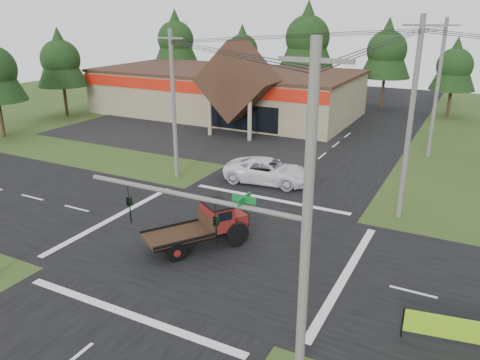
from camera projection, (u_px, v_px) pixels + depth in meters
The scene contains 19 objects.
ground at pixel (216, 243), 24.76m from camera, with size 120.00×120.00×0.00m, color #2D4017.
road_ns at pixel (215, 243), 24.76m from camera, with size 12.00×120.00×0.02m, color black.
road_ew at pixel (215, 243), 24.76m from camera, with size 120.00×12.00×0.02m, color black.
parking_apron at pixel (190, 135), 46.70m from camera, with size 28.00×14.00×0.02m, color black.
cvs_building at pixel (227, 91), 55.33m from camera, with size 30.40×18.20×9.19m.
traffic_signal_mast at pixel (253, 256), 14.48m from camera, with size 8.12×0.24×7.00m.
utility_pole_nr at pixel (306, 231), 13.34m from camera, with size 2.00×0.30×11.00m.
utility_pole_nw at pixel (174, 104), 33.09m from camera, with size 2.00×0.30×10.50m.
utility_pole_ne at pixel (410, 120), 25.98m from camera, with size 2.00×0.30×11.50m.
utility_pole_n at pixel (437, 88), 37.72m from camera, with size 2.00×0.30×11.20m.
tree_row_a at pixel (175, 38), 68.47m from camera, with size 6.72×6.72×12.12m.
tree_row_b at pixel (242, 48), 66.25m from camera, with size 5.60×5.60×10.10m.
tree_row_c at pixel (308, 35), 60.39m from camera, with size 7.28×7.28×13.13m.
tree_row_d at pixel (387, 48), 57.34m from camera, with size 6.16×6.16×11.11m.
tree_row_e at pixel (455, 64), 52.65m from camera, with size 5.04×5.04×9.09m.
tree_side_w at pixel (60, 57), 53.09m from camera, with size 5.60×5.60×10.10m.
antique_flatbed_truck at pixel (198, 227), 24.03m from camera, with size 2.08×5.46×2.28m, color #5D190D, non-canonical shape.
roadside_banner at pixel (457, 333), 16.84m from camera, with size 3.84×0.11×1.31m, color #7DB718, non-canonical shape.
white_pickup at pixel (268, 171), 33.37m from camera, with size 2.86×6.19×1.72m, color white.
Camera 1 is at (11.38, -19.07, 11.53)m, focal length 35.00 mm.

